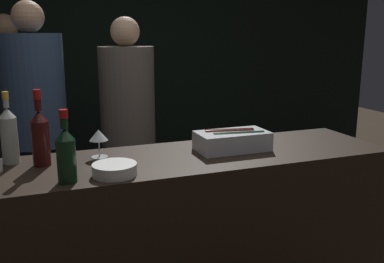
{
  "coord_description": "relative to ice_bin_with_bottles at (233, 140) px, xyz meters",
  "views": [
    {
      "loc": [
        -0.77,
        -1.71,
        1.6
      ],
      "look_at": [
        0.0,
        0.33,
        1.1
      ],
      "focal_mm": 40.0,
      "sensor_mm": 36.0,
      "label": 1
    }
  ],
  "objects": [
    {
      "name": "wall_back_chalkboard",
      "position": [
        -0.23,
        2.38,
        0.36
      ],
      "size": [
        6.4,
        0.06,
        2.8
      ],
      "color": "black",
      "rests_on": "ground_plane"
    },
    {
      "name": "bar_counter",
      "position": [
        -0.23,
        -0.02,
        -0.55
      ],
      "size": [
        2.11,
        0.6,
        0.98
      ],
      "color": "black",
      "rests_on": "ground_plane"
    },
    {
      "name": "ice_bin_with_bottles",
      "position": [
        0.0,
        0.0,
        0.0
      ],
      "size": [
        0.39,
        0.21,
        0.11
      ],
      "color": "silver",
      "rests_on": "bar_counter"
    },
    {
      "name": "bowl_white",
      "position": [
        -0.68,
        -0.2,
        -0.03
      ],
      "size": [
        0.2,
        0.2,
        0.05
      ],
      "color": "white",
      "rests_on": "bar_counter"
    },
    {
      "name": "wine_glass",
      "position": [
        -0.7,
        0.11,
        0.05
      ],
      "size": [
        0.09,
        0.09,
        0.15
      ],
      "color": "silver",
      "rests_on": "bar_counter"
    },
    {
      "name": "red_wine_bottle_tall",
      "position": [
        -0.98,
        0.07,
        0.09
      ],
      "size": [
        0.08,
        0.08,
        0.37
      ],
      "color": "#380F0F",
      "rests_on": "bar_counter"
    },
    {
      "name": "red_wine_bottle_burgundy",
      "position": [
        -0.89,
        -0.22,
        0.07
      ],
      "size": [
        0.08,
        0.08,
        0.32
      ],
      "color": "black",
      "rests_on": "bar_counter"
    },
    {
      "name": "rose_wine_bottle",
      "position": [
        -1.12,
        0.16,
        0.09
      ],
      "size": [
        0.08,
        0.08,
        0.35
      ],
      "color": "#B2B7AD",
      "rests_on": "bar_counter"
    },
    {
      "name": "person_in_hoodie",
      "position": [
        -0.99,
        1.06,
        -0.03
      ],
      "size": [
        0.42,
        0.42,
        1.81
      ],
      "rotation": [
        0.0,
        0.0,
        -1.33
      ],
      "color": "black",
      "rests_on": "ground_plane"
    },
    {
      "name": "person_blond_tee",
      "position": [
        -1.17,
        1.74,
        -0.05
      ],
      "size": [
        0.34,
        0.34,
        1.75
      ],
      "rotation": [
        0.0,
        0.0,
        2.12
      ],
      "color": "black",
      "rests_on": "ground_plane"
    },
    {
      "name": "person_grey_polo",
      "position": [
        -0.34,
        1.08,
        -0.09
      ],
      "size": [
        0.41,
        0.41,
        1.72
      ],
      "rotation": [
        0.0,
        0.0,
        -1.37
      ],
      "color": "black",
      "rests_on": "ground_plane"
    }
  ]
}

